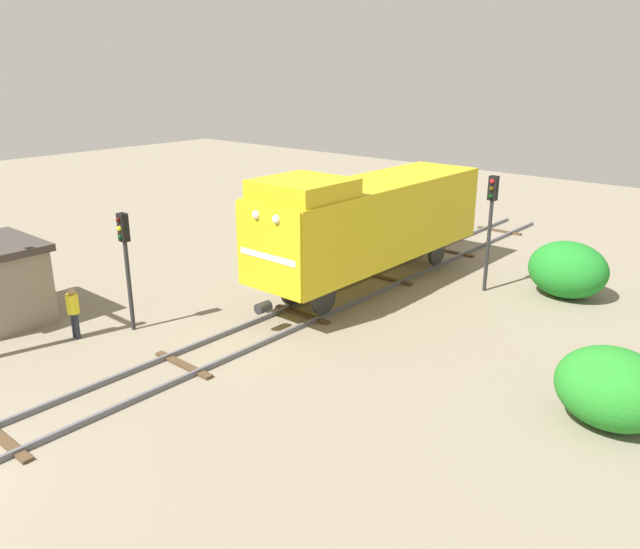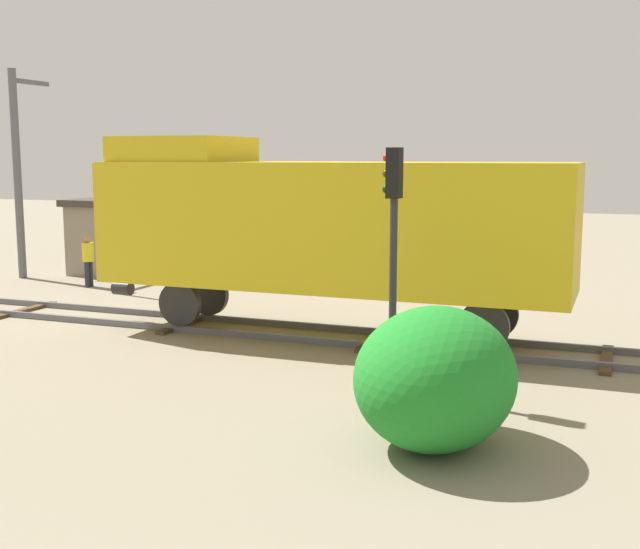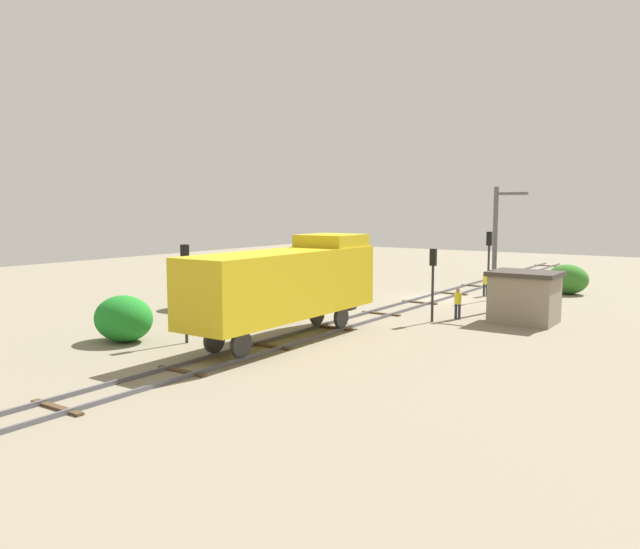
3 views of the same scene
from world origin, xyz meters
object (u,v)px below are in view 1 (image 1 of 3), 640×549
(traffic_signal_mid, at_px, (125,250))
(traffic_signal_far, at_px, (491,213))
(locomotive, at_px, (369,219))
(worker_by_signal, at_px, (73,309))

(traffic_signal_mid, relative_size, traffic_signal_far, 0.88)
(locomotive, relative_size, traffic_signal_far, 2.61)
(locomotive, bearing_deg, traffic_signal_far, 37.16)
(locomotive, distance_m, worker_by_signal, 10.87)
(traffic_signal_far, distance_m, worker_by_signal, 14.96)
(locomotive, distance_m, traffic_signal_mid, 8.97)
(traffic_signal_mid, xyz_separation_m, worker_by_signal, (-0.80, -1.56, -1.74))
(locomotive, relative_size, traffic_signal_mid, 2.96)
(traffic_signal_mid, distance_m, traffic_signal_far, 13.07)
(traffic_signal_mid, bearing_deg, traffic_signal_far, 57.60)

